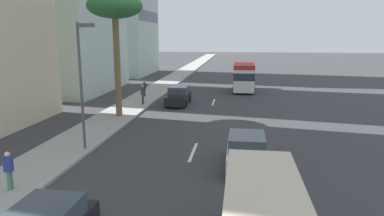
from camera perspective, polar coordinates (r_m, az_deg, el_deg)
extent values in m
plane|color=#38383A|center=(37.36, 3.90, 1.97)|extent=(198.00, 198.00, 0.00)
cube|color=#9E9B93|center=(38.46, -6.74, 2.31)|extent=(162.00, 3.23, 0.15)
cube|color=silver|center=(19.45, 0.17, -7.10)|extent=(3.20, 0.16, 0.01)
cube|color=silver|center=(33.79, 3.49, 0.96)|extent=(3.20, 0.16, 0.01)
cube|color=silver|center=(40.71, 8.32, 4.73)|extent=(6.03, 2.24, 2.43)
cube|color=#B2261E|center=(40.57, 8.38, 6.76)|extent=(6.03, 2.24, 0.46)
cube|color=#28333D|center=(40.66, 8.34, 5.38)|extent=(6.04, 2.24, 0.81)
cylinder|color=black|center=(42.58, 6.83, 3.68)|extent=(0.84, 0.26, 0.84)
cylinder|color=black|center=(42.60, 9.69, 3.60)|extent=(0.84, 0.26, 0.84)
cylinder|color=black|center=(39.12, 6.74, 2.98)|extent=(0.84, 0.26, 0.84)
cylinder|color=black|center=(39.14, 9.85, 2.89)|extent=(0.84, 0.26, 0.84)
cube|color=black|center=(32.56, -2.18, 1.61)|extent=(4.61, 1.76, 0.83)
cube|color=#38424C|center=(32.67, -2.12, 2.98)|extent=(2.54, 1.62, 0.68)
cylinder|color=black|center=(31.10, -1.16, 0.63)|extent=(0.64, 0.22, 0.64)
cylinder|color=black|center=(31.38, -4.08, 0.71)|extent=(0.64, 0.22, 0.64)
cylinder|color=black|center=(33.88, -0.42, 1.55)|extent=(0.64, 0.22, 0.64)
cylinder|color=black|center=(34.14, -3.10, 1.61)|extent=(0.64, 0.22, 0.64)
cube|color=white|center=(17.35, 8.72, -7.56)|extent=(4.05, 1.82, 0.82)
cube|color=#38424C|center=(16.93, 8.81, -5.39)|extent=(2.23, 1.67, 0.67)
cylinder|color=black|center=(18.62, 6.04, -7.01)|extent=(0.64, 0.22, 0.64)
cylinder|color=black|center=(18.66, 11.22, -7.13)|extent=(0.64, 0.22, 0.64)
cylinder|color=black|center=(16.26, 5.76, -9.82)|extent=(0.64, 0.22, 0.64)
cylinder|color=black|center=(16.31, 11.74, -9.95)|extent=(0.64, 0.22, 0.64)
cube|color=beige|center=(10.50, 11.21, -16.66)|extent=(4.81, 2.05, 2.23)
cube|color=#2D3842|center=(10.28, 11.33, -14.25)|extent=(4.82, 2.05, 0.54)
cylinder|color=#4C8C66|center=(16.16, -27.39, -10.44)|extent=(0.14, 0.14, 0.78)
cylinder|color=#4C8C66|center=(16.28, -27.07, -10.24)|extent=(0.14, 0.14, 0.78)
cube|color=navy|center=(15.99, -27.46, -8.02)|extent=(0.25, 0.34, 0.61)
sphere|color=beige|center=(15.87, -27.60, -6.61)|extent=(0.21, 0.21, 0.21)
cylinder|color=navy|center=(36.28, -7.65, 2.44)|extent=(0.14, 0.14, 0.74)
cylinder|color=navy|center=(36.43, -7.58, 2.48)|extent=(0.14, 0.14, 0.74)
cube|color=#333338|center=(36.26, -7.64, 3.50)|extent=(0.38, 0.38, 0.59)
sphere|color=#9E7251|center=(36.21, -7.66, 4.12)|extent=(0.20, 0.20, 0.20)
cylinder|color=#333338|center=(31.98, -7.95, 1.32)|extent=(0.14, 0.14, 0.88)
cylinder|color=#333338|center=(32.13, -7.87, 1.37)|extent=(0.14, 0.14, 0.88)
cube|color=#333338|center=(31.92, -7.95, 2.73)|extent=(0.32, 0.38, 0.69)
sphere|color=tan|center=(31.86, -7.97, 3.55)|extent=(0.24, 0.24, 0.24)
cylinder|color=brown|center=(27.34, -11.93, 6.54)|extent=(0.47, 0.47, 7.58)
ellipsoid|color=#2D7238|center=(27.32, -12.33, 15.76)|extent=(4.05, 4.05, 1.82)
cylinder|color=#4C4C51|center=(19.68, -17.39, 3.14)|extent=(0.14, 0.14, 6.75)
cube|color=#4C4C51|center=(19.31, -16.75, 12.64)|extent=(0.24, 0.90, 0.20)
cube|color=#2D3847|center=(58.29, -6.97, 14.41)|extent=(11.94, 0.08, 1.70)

